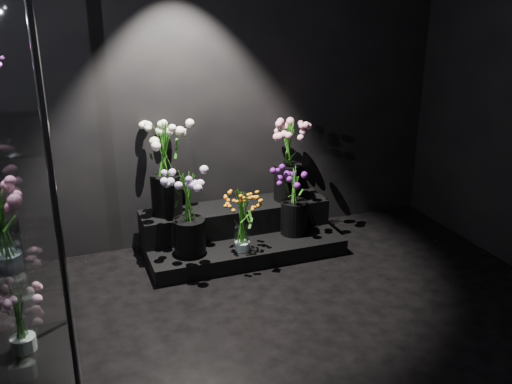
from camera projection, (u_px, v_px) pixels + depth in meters
floor at (323, 362)px, 3.46m from camera, size 4.00×4.00×0.00m
wall_back at (222, 80)px, 4.74m from camera, size 4.00×0.00×4.00m
display_riser at (239, 232)px, 4.89m from camera, size 1.63×0.72×0.36m
bouquet_orange_bells at (242, 220)px, 4.50m from camera, size 0.28×0.28×0.52m
bouquet_lilac at (188, 208)px, 4.41m from camera, size 0.35×0.35×0.69m
bouquet_purple at (295, 198)px, 4.80m from camera, size 0.35×0.35×0.59m
bouquet_cream_roses at (165, 161)px, 4.58m from camera, size 0.43×0.43×0.78m
bouquet_pink_roses at (288, 156)px, 4.91m from camera, size 0.47×0.47×0.70m
bouquet_case_pink at (2, 223)px, 2.69m from camera, size 0.31×0.31×0.48m
bouquet_case_base_pink at (19, 316)px, 3.33m from camera, size 0.32×0.32×0.45m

